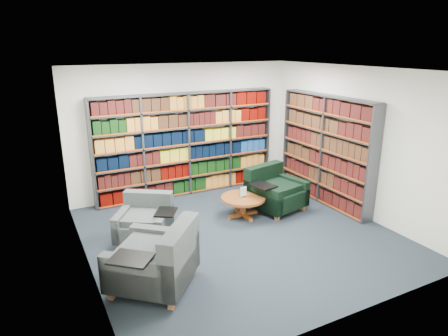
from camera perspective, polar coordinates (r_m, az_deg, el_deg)
name	(u,v)px	position (r m, az deg, el deg)	size (l,w,h in m)	color
room_shell	(241,157)	(6.54, 2.40, 1.54)	(5.02, 5.02, 2.82)	#1D262D
bookshelf_back	(187,145)	(8.67, -5.28, 3.35)	(4.00, 0.28, 2.20)	#47494F
bookshelf_right	(326,150)	(8.43, 14.32, 2.48)	(0.28, 2.50, 2.20)	#47494F
chair_teal_left	(146,222)	(6.93, -11.14, -7.51)	(1.15, 1.15, 0.76)	#01203E
chair_green_right	(273,192)	(8.07, 7.00, -3.41)	(1.20, 1.12, 0.85)	black
chair_teal_front	(159,262)	(5.57, -9.21, -13.14)	(1.43, 1.43, 0.93)	#01203E
coffee_table	(243,201)	(7.63, 2.76, -4.71)	(0.85, 0.85, 0.60)	#95471D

